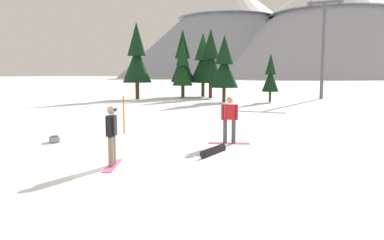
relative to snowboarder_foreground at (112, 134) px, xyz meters
The scene contains 16 objects.
ground_plane 1.50m from the snowboarder_foreground, 165.85° to the left, with size 800.00×800.00×0.00m, color white.
snowboarder_foreground is the anchor object (origin of this frame).
snowboarder_midground 5.07m from the snowboarder_foreground, 69.11° to the left, with size 1.54×0.82×1.76m.
loose_snowboard_far_spare 3.44m from the snowboarder_foreground, 53.16° to the left, with size 0.26×1.75×0.25m.
backpack_grey 4.89m from the snowboarder_foreground, 154.56° to the left, with size 0.55×0.51×0.27m.
trail_marker_pole 5.89m from the snowboarder_foreground, 122.66° to the left, with size 0.06×0.06×1.66m, color orange.
pine_tree_leaning 30.95m from the snowboarder_foreground, 113.33° to the left, with size 2.22×2.22×6.23m.
pine_tree_short 26.42m from the snowboarder_foreground, 94.32° to the left, with size 1.57×1.57×4.53m.
pine_tree_broad 33.97m from the snowboarder_foreground, 109.59° to the left, with size 3.10×3.10×7.45m.
pine_tree_slender 25.30m from the snowboarder_foreground, 103.55° to the left, with size 2.67×2.67×6.21m.
pine_tree_young 29.18m from the snowboarder_foreground, 122.47° to the left, with size 2.97×2.97×7.93m.
pine_tree_tall 33.40m from the snowboarder_foreground, 113.54° to the left, with size 2.80×2.80×7.77m.
pine_tree_twin 31.46m from the snowboarder_foreground, 107.70° to the left, with size 3.00×3.00×7.54m.
ski_lift_tower 33.96m from the snowboarder_foreground, 87.02° to the left, with size 3.57×0.36×10.23m.
peak_north_spur 270.97m from the snowboarder_foreground, 109.69° to the left, with size 160.00×160.00×71.11m.
peak_west_ridge 255.49m from the snowboarder_foreground, 94.22° to the left, with size 177.90×177.90×67.92m.
Camera 1 is at (7.71, -8.71, 2.60)m, focal length 34.98 mm.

